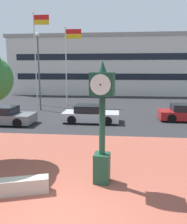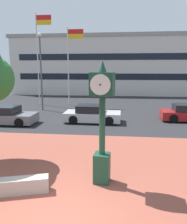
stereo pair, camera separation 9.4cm
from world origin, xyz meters
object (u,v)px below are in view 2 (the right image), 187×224
object	(u,v)px
street_clock	(102,119)
car_street_mid	(92,114)
civic_building	(111,66)
car_street_far	(7,116)
flagpole_primary	(39,52)
flagpole_secondary	(70,59)
street_lamp_post	(41,64)

from	to	relation	value
street_clock	car_street_mid	xyz separation A→B (m)	(-1.39, 8.92, -1.71)
street_clock	civic_building	distance (m)	31.10
car_street_far	flagpole_primary	xyz separation A→B (m)	(-0.50, 8.71, 5.13)
street_clock	car_street_far	size ratio (longest dim) A/B	1.03
street_clock	flagpole_secondary	size ratio (longest dim) A/B	0.51
car_street_far	flagpole_primary	size ratio (longest dim) A/B	0.42
street_clock	car_street_mid	size ratio (longest dim) A/B	1.01
car_street_far	flagpole_primary	bearing A→B (deg)	-176.10
street_lamp_post	street_clock	bearing A→B (deg)	-63.27
street_clock	car_street_far	distance (m)	10.86
car_street_mid	flagpole_secondary	bearing A→B (deg)	-155.88
car_street_far	flagpole_secondary	distance (m)	10.13
car_street_far	car_street_mid	bearing A→B (deg)	101.63
flagpole_secondary	street_lamp_post	distance (m)	3.83
street_clock	civic_building	world-z (taller)	civic_building
flagpole_secondary	street_clock	bearing A→B (deg)	-74.39
street_clock	flagpole_secondary	bearing A→B (deg)	111.80
civic_building	street_lamp_post	xyz separation A→B (m)	(-5.89, -17.72, -0.14)
car_street_far	flagpole_primary	distance (m)	10.12
car_street_far	flagpole_primary	world-z (taller)	flagpole_primary
flagpole_primary	street_lamp_post	size ratio (longest dim) A/B	1.35
flagpole_primary	civic_building	distance (m)	16.27
street_clock	car_street_far	bearing A→B (deg)	140.03
flagpole_secondary	civic_building	bearing A→B (deg)	75.43
car_street_mid	civic_building	size ratio (longest dim) A/B	0.14
civic_building	flagpole_secondary	bearing A→B (deg)	-104.57
street_lamp_post	civic_building	bearing A→B (deg)	71.61
car_street_mid	flagpole_primary	bearing A→B (deg)	-137.94
car_street_mid	street_lamp_post	distance (m)	7.84
car_street_far	street_lamp_post	world-z (taller)	street_lamp_post
car_street_far	flagpole_secondary	size ratio (longest dim) A/B	0.50
street_clock	street_lamp_post	bearing A→B (deg)	122.92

